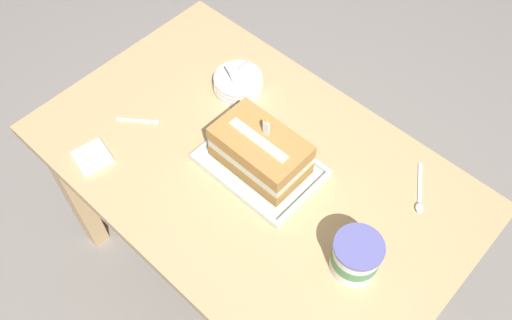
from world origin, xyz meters
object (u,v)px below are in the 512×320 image
at_px(ice_cream_tub, 356,256).
at_px(serving_spoon_by_bowls, 146,121).
at_px(birthday_cake, 261,151).
at_px(bowl_stack, 238,83).
at_px(napkin_pile, 92,157).
at_px(serving_spoon_near_tray, 420,199).
at_px(foil_tray, 260,166).

bearing_deg(ice_cream_tub, serving_spoon_by_bowls, -175.99).
bearing_deg(birthday_cake, bowl_stack, 145.64).
relative_size(bowl_stack, napkin_pile, 1.41).
height_order(ice_cream_tub, serving_spoon_by_bowls, ice_cream_tub).
height_order(ice_cream_tub, napkin_pile, ice_cream_tub).
relative_size(birthday_cake, serving_spoon_by_bowls, 2.22).
bearing_deg(ice_cream_tub, bowl_stack, 159.54).
relative_size(ice_cream_tub, serving_spoon_near_tray, 0.82).
xyz_separation_m(foil_tray, serving_spoon_by_bowls, (-0.35, -0.11, -0.00)).
xyz_separation_m(bowl_stack, ice_cream_tub, (0.60, -0.22, 0.03)).
xyz_separation_m(birthday_cake, ice_cream_tub, (0.35, -0.06, -0.02)).
distance_m(bowl_stack, serving_spoon_by_bowls, 0.29).
height_order(serving_spoon_near_tray, napkin_pile, napkin_pile).
xyz_separation_m(serving_spoon_near_tray, napkin_pile, (-0.73, -0.50, 0.00)).
height_order(foil_tray, bowl_stack, bowl_stack).
bearing_deg(serving_spoon_by_bowls, serving_spoon_near_tray, 23.58).
bearing_deg(serving_spoon_near_tray, napkin_pile, -145.67).
bearing_deg(bowl_stack, serving_spoon_by_bowls, -111.19).
xyz_separation_m(bowl_stack, serving_spoon_near_tray, (0.61, 0.04, -0.02)).
bearing_deg(foil_tray, birthday_cake, -90.00).
height_order(bowl_stack, ice_cream_tub, ice_cream_tub).
height_order(foil_tray, napkin_pile, foil_tray).
height_order(ice_cream_tub, serving_spoon_near_tray, ice_cream_tub).
relative_size(serving_spoon_by_bowls, napkin_pile, 1.04).
relative_size(foil_tray, serving_spoon_by_bowls, 2.89).
bearing_deg(serving_spoon_by_bowls, ice_cream_tub, 4.01).
xyz_separation_m(ice_cream_tub, napkin_pile, (-0.71, -0.23, -0.05)).
height_order(foil_tray, birthday_cake, birthday_cake).
bearing_deg(napkin_pile, foil_tray, 39.10).
bearing_deg(birthday_cake, ice_cream_tub, -9.15).
distance_m(foil_tray, napkin_pile, 0.46).
xyz_separation_m(ice_cream_tub, serving_spoon_near_tray, (0.02, 0.26, -0.05)).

